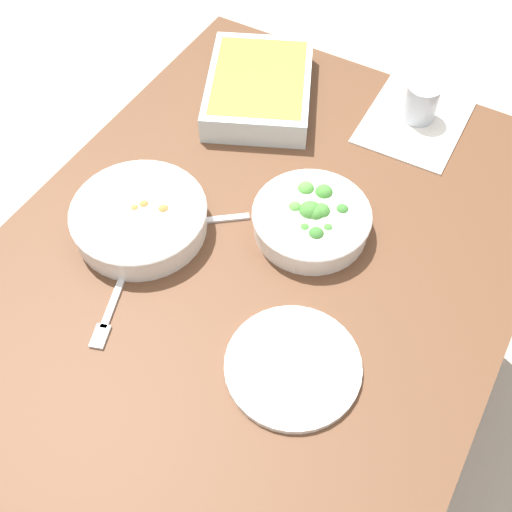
# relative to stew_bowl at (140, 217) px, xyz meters

# --- Properties ---
(ground_plane) EXTENTS (6.00, 6.00, 0.00)m
(ground_plane) POSITION_rel_stew_bowl_xyz_m (0.05, -0.22, -0.77)
(ground_plane) COLOR #B2A899
(dining_table) EXTENTS (1.20, 0.90, 0.74)m
(dining_table) POSITION_rel_stew_bowl_xyz_m (0.05, -0.22, -0.12)
(dining_table) COLOR brown
(dining_table) RESTS_ON ground_plane
(placemat) EXTENTS (0.29, 0.21, 0.00)m
(placemat) POSITION_rel_stew_bowl_xyz_m (0.54, -0.34, -0.03)
(placemat) COLOR silver
(placemat) RESTS_ON dining_table
(stew_bowl) EXTENTS (0.25, 0.25, 0.06)m
(stew_bowl) POSITION_rel_stew_bowl_xyz_m (0.00, 0.00, 0.00)
(stew_bowl) COLOR white
(stew_bowl) RESTS_ON dining_table
(broccoli_bowl) EXTENTS (0.22, 0.22, 0.07)m
(broccoli_bowl) POSITION_rel_stew_bowl_xyz_m (0.15, -0.27, -0.00)
(broccoli_bowl) COLOR white
(broccoli_bowl) RESTS_ON dining_table
(baking_dish) EXTENTS (0.36, 0.32, 0.06)m
(baking_dish) POSITION_rel_stew_bowl_xyz_m (0.43, -0.01, 0.00)
(baking_dish) COLOR silver
(baking_dish) RESTS_ON dining_table
(drink_cup) EXTENTS (0.07, 0.07, 0.08)m
(drink_cup) POSITION_rel_stew_bowl_xyz_m (0.54, -0.34, 0.01)
(drink_cup) COLOR #B2BCC6
(drink_cup) RESTS_ON dining_table
(side_plate) EXTENTS (0.22, 0.22, 0.01)m
(side_plate) POSITION_rel_stew_bowl_xyz_m (-0.11, -0.38, -0.03)
(side_plate) COLOR white
(side_plate) RESTS_ON dining_table
(spoon_by_stew) EXTENTS (0.12, 0.15, 0.01)m
(spoon_by_stew) POSITION_rel_stew_bowl_xyz_m (0.05, -0.07, -0.03)
(spoon_by_stew) COLOR silver
(spoon_by_stew) RESTS_ON dining_table
(fork_on_table) EXTENTS (0.17, 0.07, 0.01)m
(fork_on_table) POSITION_rel_stew_bowl_xyz_m (-0.17, -0.06, -0.03)
(fork_on_table) COLOR silver
(fork_on_table) RESTS_ON dining_table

